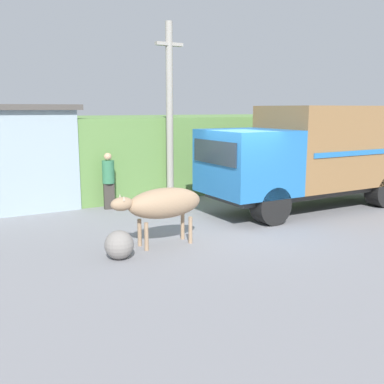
% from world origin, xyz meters
% --- Properties ---
extents(ground_plane, '(60.00, 60.00, 0.00)m').
position_xyz_m(ground_plane, '(0.00, 0.00, 0.00)').
color(ground_plane, gray).
extents(hillside_embankment, '(32.00, 6.40, 2.71)m').
position_xyz_m(hillside_embankment, '(0.00, 7.27, 1.35)').
color(hillside_embankment, '#608C47').
rests_on(hillside_embankment, ground_plane).
extents(cargo_truck, '(7.10, 2.40, 3.09)m').
position_xyz_m(cargo_truck, '(3.69, 0.71, 1.71)').
color(cargo_truck, '#2D2D2D').
rests_on(cargo_truck, ground_plane).
extents(brown_cow, '(2.13, 0.68, 1.29)m').
position_xyz_m(brown_cow, '(-2.15, -0.47, 0.94)').
color(brown_cow, '#9E7F60').
rests_on(brown_cow, ground_plane).
extents(pedestrian_on_hill, '(0.43, 0.43, 1.71)m').
position_xyz_m(pedestrian_on_hill, '(-1.97, 3.66, 0.93)').
color(pedestrian_on_hill, '#38332D').
rests_on(pedestrian_on_hill, ground_plane).
extents(utility_pole, '(0.90, 0.22, 5.64)m').
position_xyz_m(utility_pole, '(0.13, 3.67, 2.94)').
color(utility_pole, '#9E998E').
rests_on(utility_pole, ground_plane).
extents(roadside_rock, '(0.60, 0.60, 0.60)m').
position_xyz_m(roadside_rock, '(-3.34, -0.89, 0.30)').
color(roadside_rock, gray).
rests_on(roadside_rock, ground_plane).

